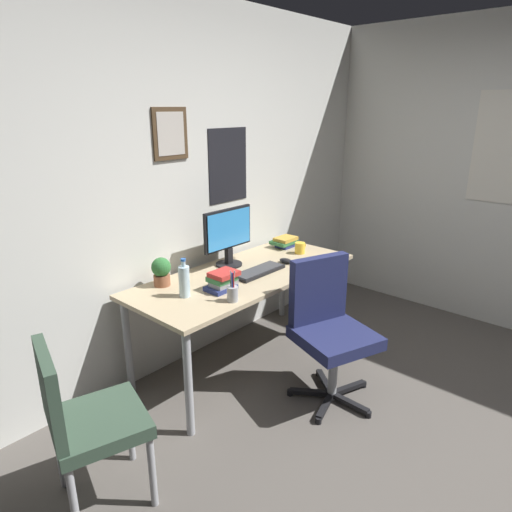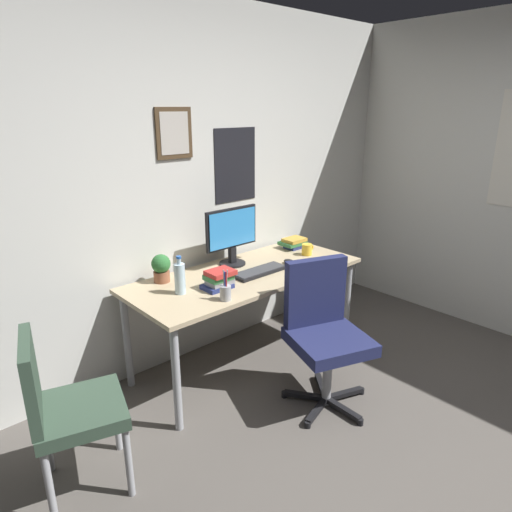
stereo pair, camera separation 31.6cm
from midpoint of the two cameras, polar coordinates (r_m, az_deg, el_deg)
name	(u,v)px [view 1 (the left image)]	position (r m, az deg, el deg)	size (l,w,h in m)	color
ground_plane	(468,493)	(2.76, 21.87, -26.08)	(5.28, 5.28, 0.00)	#514C47
wall_back	(184,190)	(3.35, -11.81, 8.12)	(4.40, 0.10, 2.60)	silver
desk	(246,282)	(3.30, -4.04, -3.31)	(1.76, 0.74, 0.73)	tan
office_chair	(328,323)	(3.00, 6.09, -8.49)	(0.59, 0.60, 0.95)	#1E234C
side_chair	(83,416)	(2.43, -24.66, -18.02)	(0.52, 0.52, 0.88)	#334738
monitor	(228,235)	(3.37, -6.22, 2.65)	(0.46, 0.20, 0.43)	black
keyboard	(259,271)	(3.27, -2.43, -1.98)	(0.43, 0.15, 0.03)	black
computer_mouse	(286,261)	(3.46, 1.17, -0.65)	(0.06, 0.11, 0.04)	black
water_bottle	(184,281)	(2.90, -12.14, -3.13)	(0.07, 0.07, 0.25)	silver
coffee_mug_near	(300,248)	(3.69, 3.15, 0.99)	(0.12, 0.08, 0.09)	yellow
potted_plant	(161,271)	(3.11, -14.72, -1.85)	(0.13, 0.13, 0.19)	brown
pen_cup	(233,293)	(2.80, -6.22, -4.73)	(0.07, 0.07, 0.20)	#9EA0A5
book_stack_left	(285,242)	(3.86, 1.38, 1.77)	(0.22, 0.16, 0.09)	navy
book_stack_right	(222,281)	(2.98, -7.29, -3.16)	(0.20, 0.15, 0.12)	navy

